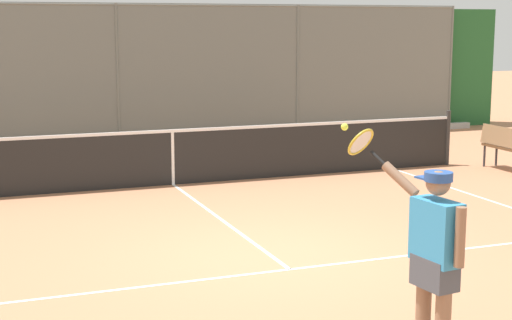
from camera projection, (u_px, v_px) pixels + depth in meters
The scene contains 6 objects.
ground_plane at pixel (271, 256), 9.46m from camera, with size 60.00×60.00×0.00m, color #B27551.
court_line_markings at pixel (303, 279), 8.59m from camera, with size 8.71×9.34×0.01m.
fence_backdrop at pixel (112, 76), 18.33m from camera, with size 20.60×1.37×3.20m.
tennis_net at pixel (173, 156), 13.57m from camera, with size 11.19×0.09×1.07m.
tennis_player at pixel (433, 251), 6.46m from camera, with size 0.59×1.31×1.87m.
courtside_bench at pixel (508, 145), 14.77m from camera, with size 0.40×1.30×0.84m.
Camera 1 is at (3.40, 8.48, 2.74)m, focal length 55.52 mm.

